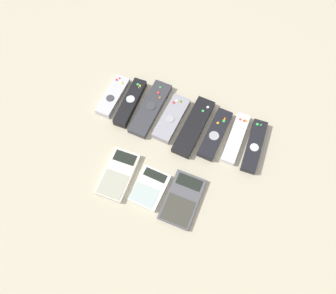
{
  "coord_description": "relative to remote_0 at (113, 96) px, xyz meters",
  "views": [
    {
      "loc": [
        0.15,
        -0.35,
        0.88
      ],
      "look_at": [
        0.0,
        0.03,
        0.01
      ],
      "focal_mm": 35.0,
      "sensor_mm": 36.0,
      "label": 1
    }
  ],
  "objects": [
    {
      "name": "remote_7",
      "position": [
        0.46,
        0.0,
        0.0
      ],
      "size": [
        0.05,
        0.17,
        0.02
      ],
      "rotation": [
        0.0,
        0.0,
        0.05
      ],
      "color": "black",
      "rests_on": "ground_plane"
    },
    {
      "name": "calculator_2",
      "position": [
        0.33,
        -0.23,
        -0.0
      ],
      "size": [
        0.09,
        0.15,
        0.01
      ],
      "rotation": [
        0.0,
        0.0,
        -0.0
      ],
      "color": "#4C4C51",
      "rests_on": "ground_plane"
    },
    {
      "name": "remote_6",
      "position": [
        0.4,
        0.01,
        -0.0
      ],
      "size": [
        0.04,
        0.17,
        0.02
      ],
      "rotation": [
        0.0,
        0.0,
        0.0
      ],
      "color": "silver",
      "rests_on": "ground_plane"
    },
    {
      "name": "calculator_1",
      "position": [
        0.23,
        -0.23,
        -0.0
      ],
      "size": [
        0.09,
        0.11,
        0.02
      ],
      "rotation": [
        0.0,
        0.0,
        -0.04
      ],
      "color": "silver",
      "rests_on": "ground_plane"
    },
    {
      "name": "remote_4",
      "position": [
        0.27,
        -0.01,
        -0.0
      ],
      "size": [
        0.07,
        0.21,
        0.02
      ],
      "rotation": [
        0.0,
        0.0,
        -0.06
      ],
      "color": "black",
      "rests_on": "ground_plane"
    },
    {
      "name": "remote_3",
      "position": [
        0.2,
        -0.01,
        0.0
      ],
      "size": [
        0.07,
        0.16,
        0.02
      ],
      "rotation": [
        0.0,
        0.0,
        -0.06
      ],
      "color": "gray",
      "rests_on": "ground_plane"
    },
    {
      "name": "ground_plane",
      "position": [
        0.23,
        -0.13,
        -0.01
      ],
      "size": [
        3.0,
        3.0,
        0.0
      ],
      "primitive_type": "plane",
      "color": "#B2A88E"
    },
    {
      "name": "calculator_0",
      "position": [
        0.13,
        -0.23,
        -0.0
      ],
      "size": [
        0.09,
        0.15,
        0.02
      ],
      "rotation": [
        0.0,
        0.0,
        0.04
      ],
      "color": "beige",
      "rests_on": "ground_plane"
    },
    {
      "name": "remote_0",
      "position": [
        0.0,
        0.0,
        0.0
      ],
      "size": [
        0.05,
        0.15,
        0.02
      ],
      "rotation": [
        0.0,
        0.0,
        -0.01
      ],
      "color": "#B7B7BC",
      "rests_on": "ground_plane"
    },
    {
      "name": "remote_2",
      "position": [
        0.13,
        0.0,
        -0.0
      ],
      "size": [
        0.07,
        0.2,
        0.02
      ],
      "rotation": [
        0.0,
        0.0,
        -0.04
      ],
      "color": "#333338",
      "rests_on": "ground_plane"
    },
    {
      "name": "remote_5",
      "position": [
        0.34,
        -0.01,
        0.0
      ],
      "size": [
        0.06,
        0.17,
        0.02
      ],
      "rotation": [
        0.0,
        0.0,
        -0.05
      ],
      "color": "black",
      "rests_on": "ground_plane"
    },
    {
      "name": "remote_1",
      "position": [
        0.06,
        -0.0,
        0.0
      ],
      "size": [
        0.05,
        0.17,
        0.03
      ],
      "rotation": [
        0.0,
        0.0,
        0.03
      ],
      "color": "black",
      "rests_on": "ground_plane"
    }
  ]
}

